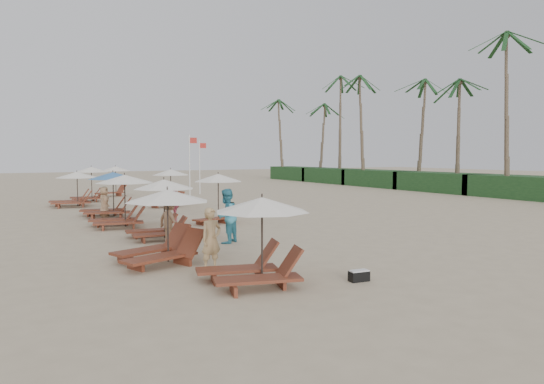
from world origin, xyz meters
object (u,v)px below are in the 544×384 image
duffel_bag (359,276)px  inland_station_2 (113,179)px  beachgoer_far_b (104,202)px  lounger_station_1 (159,227)px  flag_pole_near (190,163)px  inland_station_0 (216,191)px  beachgoer_near (211,239)px  lounger_station_0 (253,241)px  lounger_station_4 (108,195)px  lounger_station_5 (73,189)px  lounger_station_6 (88,184)px  lounger_station_2 (159,208)px  beachgoer_mid_a (226,216)px  inland_station_1 (168,184)px  beachgoer_mid_b (170,221)px  lounger_station_3 (119,200)px  beachgoer_far_a (174,204)px

duffel_bag → inland_station_2: bearing=90.1°
beachgoer_far_b → duffel_bag: bearing=-139.2°
lounger_station_1 → flag_pole_near: bearing=67.6°
lounger_station_1 → inland_station_0: bearing=55.7°
beachgoer_near → flag_pole_near: 22.12m
lounger_station_0 → lounger_station_1: 3.64m
lounger_station_4 → lounger_station_5: size_ratio=0.99×
lounger_station_0 → flag_pole_near: bearing=73.6°
lounger_station_6 → lounger_station_2: bearing=-90.5°
lounger_station_2 → lounger_station_4: (-0.35, 7.60, -0.07)m
lounger_station_4 → inland_station_2: bearing=77.5°
beachgoer_near → beachgoer_mid_a: bearing=46.9°
lounger_station_6 → lounger_station_1: bearing=-93.7°
lounger_station_6 → inland_station_1: bearing=-58.4°
lounger_station_1 → beachgoer_far_b: (0.66, 11.62, -0.28)m
lounger_station_0 → inland_station_2: size_ratio=0.95×
lounger_station_2 → beachgoer_mid_a: 2.74m
lounger_station_6 → duffel_bag: (2.33, -25.02, -1.04)m
lounger_station_5 → beachgoer_near: bearing=-87.2°
lounger_station_1 → inland_station_0: 8.23m
lounger_station_0 → lounger_station_2: bearing=90.7°
lounger_station_1 → lounger_station_0: bearing=-69.4°
inland_station_2 → beachgoer_mid_b: inland_station_2 is taller
lounger_station_1 → duffel_bag: 5.82m
beachgoer_near → beachgoer_mid_a: 4.13m
lounger_station_2 → inland_station_0: (3.44, 2.78, 0.31)m
duffel_bag → beachgoer_mid_b: bearing=108.4°
inland_station_0 → inland_station_2: size_ratio=0.91×
flag_pole_near → lounger_station_5: bearing=-168.5°
lounger_station_0 → lounger_station_5: 21.08m
lounger_station_1 → duffel_bag: (3.65, -4.44, -0.90)m
lounger_station_0 → flag_pole_near: 23.67m
beachgoer_mid_a → flag_pole_near: flag_pole_near is taller
lounger_station_3 → beachgoer_far_a: bearing=6.8°
lounger_station_6 → beachgoer_far_b: 9.00m
flag_pole_near → beachgoer_mid_a: bearing=-106.0°
beachgoer_mid_a → lounger_station_6: bearing=-120.6°
inland_station_1 → beachgoer_far_b: size_ratio=1.80×
lounger_station_3 → duffel_bag: bearing=-75.7°
inland_station_0 → lounger_station_6: bearing=103.5°
inland_station_0 → beachgoer_mid_b: inland_station_0 is taller
lounger_station_5 → beachgoer_far_a: size_ratio=1.75×
lounger_station_0 → inland_station_2: (2.34, 27.51, 0.26)m
lounger_station_4 → beachgoer_near: (0.09, -13.27, -0.24)m
beachgoer_far_b → flag_pole_near: 10.69m
lounger_station_0 → lounger_station_3: size_ratio=0.97×
lounger_station_6 → beachgoer_far_a: (1.75, -12.60, -0.35)m
beachgoer_mid_a → lounger_station_3: bearing=-102.9°
lounger_station_0 → beachgoer_near: 1.80m
beachgoer_mid_a → beachgoer_far_a: (0.11, 6.05, -0.13)m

